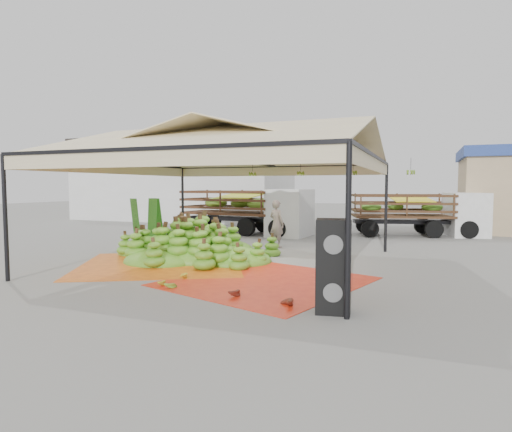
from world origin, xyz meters
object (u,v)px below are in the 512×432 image
at_px(banana_heap, 192,238).
at_px(speaker_stack, 333,266).
at_px(truck_left, 251,206).
at_px(truck_right, 423,209).
at_px(vendor, 277,224).

distance_m(banana_heap, speaker_stack, 6.84).
relative_size(banana_heap, truck_left, 0.92).
xyz_separation_m(speaker_stack, truck_right, (1.50, 13.26, 0.37)).
bearing_deg(truck_right, banana_heap, -142.72).
relative_size(vendor, truck_right, 0.29).
xyz_separation_m(vendor, truck_right, (5.02, 5.93, 0.33)).
distance_m(banana_heap, vendor, 3.53).
xyz_separation_m(banana_heap, truck_left, (-0.79, 6.88, 0.68)).
height_order(banana_heap, truck_left, truck_left).
xyz_separation_m(speaker_stack, truck_left, (-6.10, 11.19, 0.47)).
xyz_separation_m(banana_heap, truck_right, (6.81, 8.96, 0.58)).
relative_size(banana_heap, vendor, 3.34).
distance_m(vendor, truck_left, 4.66).
bearing_deg(banana_heap, truck_right, 52.76).
bearing_deg(speaker_stack, banana_heap, 130.37).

